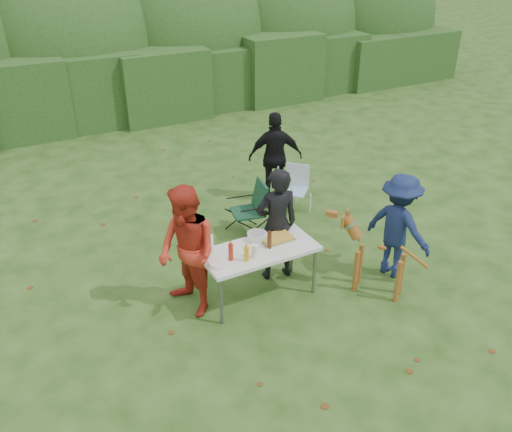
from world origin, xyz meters
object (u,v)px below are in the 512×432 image
person_black_puffy (275,157)px  mustard_bottle (247,254)px  ketchup_bottle (231,252)px  camping_chair (247,209)px  lawn_chair (294,189)px  person_red_jacket (187,252)px  folding_table (259,253)px  beer_bottle (269,240)px  paper_towel_roll (209,245)px  dog (380,258)px  person_cook (277,225)px  child (398,226)px

person_black_puffy → mustard_bottle: size_ratio=8.04×
person_black_puffy → ketchup_bottle: person_black_puffy is taller
camping_chair → lawn_chair: bearing=-151.4°
person_red_jacket → ketchup_bottle: bearing=53.0°
folding_table → beer_bottle: bearing=-17.1°
mustard_bottle → paper_towel_roll: size_ratio=0.77×
camping_chair → paper_towel_roll: size_ratio=3.41×
dog → person_cook: bearing=9.5°
dog → ketchup_bottle: 2.00m
camping_chair → mustard_bottle: bearing=72.8°
person_red_jacket → lawn_chair: 3.17m
folding_table → dog: size_ratio=1.34×
folding_table → person_red_jacket: person_red_jacket is taller
dog → ketchup_bottle: dog is taller
lawn_chair → person_red_jacket: bearing=-10.4°
person_black_puffy → beer_bottle: (-1.53, -2.48, 0.06)m
lawn_chair → paper_towel_roll: 2.92m
person_cook → lawn_chair: size_ratio=2.07×
person_cook → lawn_chair: bearing=-120.3°
person_black_puffy → person_cook: bearing=84.1°
child → ketchup_bottle: child is taller
paper_towel_roll → child: bearing=-13.5°
beer_bottle → folding_table: bearing=162.9°
dog → beer_bottle: (-1.32, 0.63, 0.33)m
person_red_jacket → beer_bottle: 1.05m
lawn_chair → beer_bottle: (-1.59, -1.93, 0.46)m
camping_chair → person_black_puffy: bearing=-128.0°
dog → lawn_chair: size_ratio=1.41×
folding_table → child: (1.94, -0.42, 0.07)m
dog → beer_bottle: 1.50m
dog → mustard_bottle: bearing=37.5°
mustard_bottle → paper_towel_roll: paper_towel_roll is taller
person_cook → person_black_puffy: bearing=-111.1°
ketchup_bottle → beer_bottle: bearing=1.3°
camping_chair → paper_towel_roll: (-1.24, -1.35, 0.43)m
camping_chair → beer_bottle: beer_bottle is taller
child → mustard_bottle: (-2.21, 0.25, 0.08)m
person_cook → ketchup_bottle: (-0.87, -0.37, 0.03)m
person_red_jacket → camping_chair: person_red_jacket is taller
dog → beer_bottle: bearing=28.3°
beer_bottle → person_red_jacket: bearing=168.0°
person_black_puffy → lawn_chair: 0.69m
folding_table → camping_chair: bearing=67.7°
dog → beer_bottle: size_ratio=4.67×
person_black_puffy → mustard_bottle: (-1.92, -2.61, 0.04)m
child → dog: 0.60m
person_black_puffy → paper_towel_roll: size_ratio=6.18×
mustard_bottle → ketchup_bottle: 0.20m
person_red_jacket → ketchup_bottle: size_ratio=7.83×
person_red_jacket → child: size_ratio=1.13×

